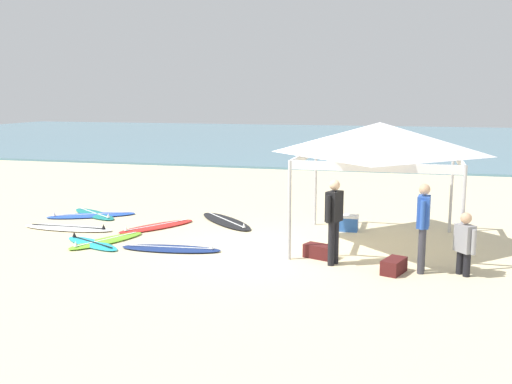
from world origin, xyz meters
TOP-DOWN VIEW (x-y plane):
  - ground_plane at (0.00, 0.00)m, footprint 80.00×80.00m
  - sea at (0.00, 31.62)m, footprint 80.00×36.00m
  - canopy_tent at (2.35, 1.21)m, footprint 3.45×3.45m
  - surfboard_blue at (-5.48, 2.31)m, footprint 2.40×1.73m
  - surfboard_cyan at (-3.85, -0.45)m, footprint 1.84×1.27m
  - surfboard_red at (-3.15, 1.51)m, footprint 1.66×2.18m
  - surfboard_black at (-1.63, 2.54)m, footprint 2.22×2.28m
  - surfboard_navy at (-1.94, -0.41)m, footprint 2.27×0.81m
  - surfboard_white at (-5.23, 0.78)m, footprint 2.43×0.68m
  - surfboard_teal at (-5.49, 2.49)m, footprint 2.04×1.65m
  - surfboard_lime at (-3.66, -0.15)m, footprint 1.31×2.07m
  - person_black at (1.61, -0.59)m, footprint 0.34×0.52m
  - person_blue at (3.29, -0.68)m, footprint 0.25×0.55m
  - person_grey at (4.06, -0.67)m, footprint 0.40×0.45m
  - gear_bag_near_tent at (1.26, -0.19)m, footprint 0.67×0.51m
  - gear_bag_by_pole at (2.80, -0.87)m, footprint 0.50×0.67m
  - cooler_box at (1.59, 2.42)m, footprint 0.50×0.36m

SIDE VIEW (x-z plane):
  - ground_plane at x=0.00m, z-range 0.00..0.00m
  - surfboard_black at x=-1.63m, z-range -0.06..0.13m
  - surfboard_white at x=-5.23m, z-range -0.06..0.13m
  - surfboard_blue at x=-5.48m, z-range -0.06..0.13m
  - surfboard_navy at x=-1.94m, z-range -0.06..0.13m
  - surfboard_red at x=-3.15m, z-range -0.06..0.13m
  - surfboard_teal at x=-5.49m, z-range -0.06..0.13m
  - surfboard_lime at x=-3.66m, z-range -0.06..0.13m
  - surfboard_cyan at x=-3.85m, z-range -0.06..0.13m
  - sea at x=0.00m, z-range 0.00..0.10m
  - gear_bag_near_tent at x=1.26m, z-range 0.00..0.28m
  - gear_bag_by_pole at x=2.80m, z-range 0.00..0.28m
  - cooler_box at x=1.59m, z-range 0.00..0.39m
  - person_grey at x=4.06m, z-range 0.06..1.26m
  - person_black at x=1.61m, z-range 0.13..1.84m
  - person_blue at x=3.29m, z-range 0.13..1.84m
  - canopy_tent at x=2.35m, z-range 1.01..3.76m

